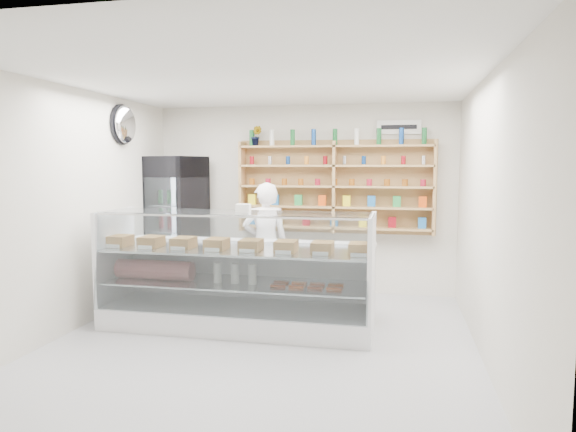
# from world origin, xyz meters

# --- Properties ---
(room) EXTENTS (5.00, 5.00, 5.00)m
(room) POSITION_xyz_m (0.00, 0.00, 1.40)
(room) COLOR #A7A8AC
(room) RESTS_ON ground
(display_counter) EXTENTS (3.16, 0.95, 1.38)m
(display_counter) POSITION_xyz_m (-0.42, 0.53, 0.37)
(display_counter) COLOR white
(display_counter) RESTS_ON floor
(shop_worker) EXTENTS (0.71, 0.58, 1.68)m
(shop_worker) POSITION_xyz_m (-0.34, 1.55, 0.84)
(shop_worker) COLOR white
(shop_worker) RESTS_ON floor
(drinks_cooler) EXTENTS (0.89, 0.87, 2.04)m
(drinks_cooler) POSITION_xyz_m (-1.85, 2.03, 1.02)
(drinks_cooler) COLOR black
(drinks_cooler) RESTS_ON floor
(wall_shelving) EXTENTS (2.84, 0.28, 1.33)m
(wall_shelving) POSITION_xyz_m (0.50, 2.34, 1.59)
(wall_shelving) COLOR tan
(wall_shelving) RESTS_ON back_wall
(potted_plant) EXTENTS (0.17, 0.14, 0.29)m
(potted_plant) POSITION_xyz_m (-0.68, 2.34, 2.34)
(potted_plant) COLOR #1E6626
(potted_plant) RESTS_ON wall_shelving
(security_mirror) EXTENTS (0.15, 0.50, 0.50)m
(security_mirror) POSITION_xyz_m (-2.17, 1.20, 2.45)
(security_mirror) COLOR silver
(security_mirror) RESTS_ON left_wall
(wall_sign) EXTENTS (0.62, 0.03, 0.20)m
(wall_sign) POSITION_xyz_m (1.40, 2.47, 2.45)
(wall_sign) COLOR white
(wall_sign) RESTS_ON back_wall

